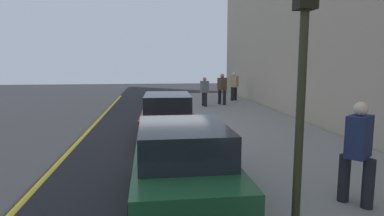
# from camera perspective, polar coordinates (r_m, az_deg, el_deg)

# --- Properties ---
(ground_plane) EXTENTS (56.00, 56.00, 0.00)m
(ground_plane) POSITION_cam_1_polar(r_m,az_deg,el_deg) (12.57, -3.46, -4.26)
(ground_plane) COLOR black
(sidewalk) EXTENTS (28.00, 4.60, 0.15)m
(sidewalk) POSITION_cam_1_polar(r_m,az_deg,el_deg) (13.15, 11.07, -3.52)
(sidewalk) COLOR gray
(sidewalk) RESTS_ON ground
(lane_stripe_centre) EXTENTS (28.00, 0.14, 0.01)m
(lane_stripe_centre) POSITION_cam_1_polar(r_m,az_deg,el_deg) (12.81, -17.95, -4.40)
(lane_stripe_centre) COLOR gold
(lane_stripe_centre) RESTS_ON ground
(snow_bank_curb) EXTENTS (8.82, 0.56, 0.22)m
(snow_bank_curb) POSITION_cam_1_polar(r_m,az_deg,el_deg) (14.39, -1.09, -2.23)
(snow_bank_curb) COLOR white
(snow_bank_curb) RESTS_ON ground
(parked_car_green) EXTENTS (4.35, 1.95, 1.51)m
(parked_car_green) POSITION_cam_1_polar(r_m,az_deg,el_deg) (6.46, -1.71, -9.23)
(parked_car_green) COLOR black
(parked_car_green) RESTS_ON ground
(parked_car_red) EXTENTS (4.64, 2.01, 1.51)m
(parked_car_red) POSITION_cam_1_polar(r_m,az_deg,el_deg) (12.12, -4.25, -1.08)
(parked_car_red) COLOR black
(parked_car_red) RESTS_ON ground
(pedestrian_tan_coat) EXTENTS (0.57, 0.58, 1.84)m
(pedestrian_tan_coat) POSITION_cam_1_polar(r_m,az_deg,el_deg) (21.74, 7.23, 3.90)
(pedestrian_tan_coat) COLOR black
(pedestrian_tan_coat) RESTS_ON sidewalk
(pedestrian_navy_coat) EXTENTS (0.55, 0.58, 1.84)m
(pedestrian_navy_coat) POSITION_cam_1_polar(r_m,az_deg,el_deg) (6.50, 26.62, -6.57)
(pedestrian_navy_coat) COLOR black
(pedestrian_navy_coat) RESTS_ON sidewalk
(pedestrian_brown_coat) EXTENTS (0.53, 0.58, 1.81)m
(pedestrian_brown_coat) POSITION_cam_1_polar(r_m,az_deg,el_deg) (19.57, 5.19, 3.42)
(pedestrian_brown_coat) COLOR black
(pedestrian_brown_coat) RESTS_ON sidewalk
(pedestrian_grey_coat) EXTENTS (0.53, 0.49, 1.64)m
(pedestrian_grey_coat) POSITION_cam_1_polar(r_m,az_deg,el_deg) (18.81, 2.16, 2.98)
(pedestrian_grey_coat) COLOR black
(pedestrian_grey_coat) RESTS_ON sidewalk
(traffic_light_pole) EXTENTS (0.35, 0.26, 3.90)m
(traffic_light_pole) POSITION_cam_1_polar(r_m,az_deg,el_deg) (4.83, 18.49, 9.35)
(traffic_light_pole) COLOR #2D2D19
(traffic_light_pole) RESTS_ON sidewalk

